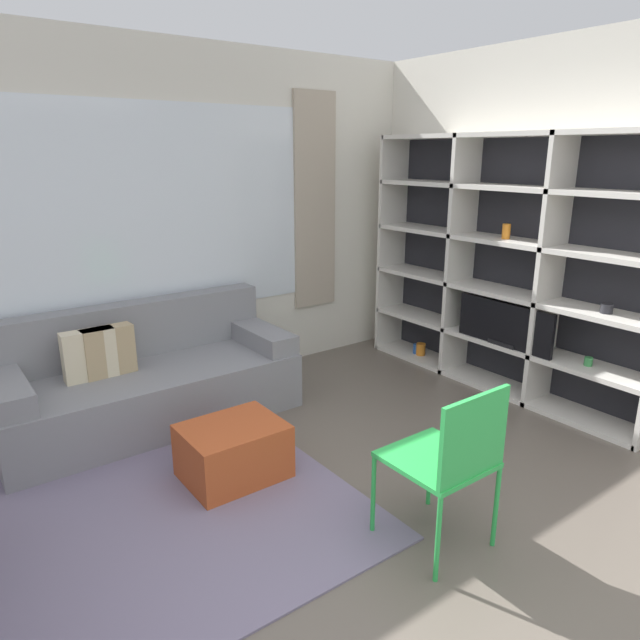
{
  "coord_description": "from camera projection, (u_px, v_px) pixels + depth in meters",
  "views": [
    {
      "loc": [
        -1.55,
        -1.1,
        1.89
      ],
      "look_at": [
        0.55,
        1.73,
        0.85
      ],
      "focal_mm": 32.0,
      "sensor_mm": 36.0,
      "label": 1
    }
  ],
  "objects": [
    {
      "name": "wall_back",
      "position": [
        149.0,
        225.0,
        4.33
      ],
      "size": [
        6.11,
        0.11,
        2.7
      ],
      "color": "silver",
      "rests_on": "ground_plane"
    },
    {
      "name": "ottoman",
      "position": [
        233.0,
        452.0,
        3.4
      ],
      "size": [
        0.58,
        0.46,
        0.34
      ],
      "color": "#B74C23",
      "rests_on": "ground_plane"
    },
    {
      "name": "area_rug",
      "position": [
        101.0,
        515.0,
        3.08
      ],
      "size": [
        2.53,
        2.35,
        0.01
      ],
      "primitive_type": "cube",
      "color": "slate",
      "rests_on": "ground_plane"
    },
    {
      "name": "shelving_unit",
      "position": [
        505.0,
        268.0,
        4.55
      ],
      "size": [
        0.36,
        2.57,
        2.03
      ],
      "color": "#232328",
      "rests_on": "ground_plane"
    },
    {
      "name": "wall_right",
      "position": [
        528.0,
        223.0,
        4.52
      ],
      "size": [
        0.07,
        4.34,
        2.7
      ],
      "primitive_type": "cube",
      "color": "silver",
      "rests_on": "ground_plane"
    },
    {
      "name": "couch_main",
      "position": [
        146.0,
        381.0,
        4.12
      ],
      "size": [
        2.06,
        0.85,
        0.82
      ],
      "color": "gray",
      "rests_on": "ground_plane"
    },
    {
      "name": "folding_chair",
      "position": [
        451.0,
        455.0,
        2.69
      ],
      "size": [
        0.44,
        0.46,
        0.86
      ],
      "rotation": [
        0.0,
        0.0,
        3.14
      ],
      "color": "green",
      "rests_on": "ground_plane"
    }
  ]
}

